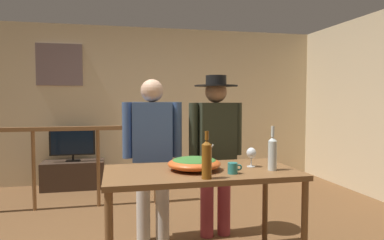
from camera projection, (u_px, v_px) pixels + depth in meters
back_wall at (138, 105)px, 5.73m from camera, size 6.20×0.10×2.52m
framed_picture at (59, 65)px, 5.37m from camera, size 0.69×0.03×0.65m
stair_railing at (79, 154)px, 4.28m from camera, size 3.10×0.10×1.06m
tv_console at (73, 175)px, 5.23m from camera, size 0.90×0.40×0.41m
flat_screen_tv at (73, 143)px, 5.17m from camera, size 0.65×0.12×0.48m
serving_table at (201, 180)px, 2.70m from camera, size 1.48×0.76×0.80m
salad_bowl at (194, 163)px, 2.69m from camera, size 0.41×0.41×0.21m
wine_glass at (251, 154)px, 2.81m from camera, size 0.08×0.08×0.16m
wine_bottle_amber at (207, 159)px, 2.39m from camera, size 0.07×0.07×0.33m
wine_bottle_clear at (272, 153)px, 2.67m from camera, size 0.07×0.07×0.34m
mug_teal at (233, 168)px, 2.56m from camera, size 0.11×0.07×0.08m
person_standing_left at (152, 148)px, 3.25m from camera, size 0.55×0.25×1.53m
person_standing_right at (216, 142)px, 3.38m from camera, size 0.55×0.42×1.58m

